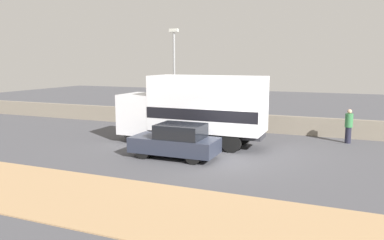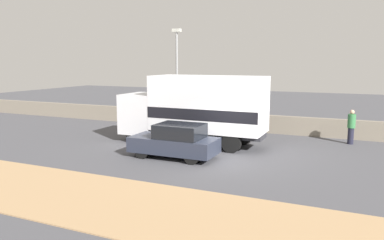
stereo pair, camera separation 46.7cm
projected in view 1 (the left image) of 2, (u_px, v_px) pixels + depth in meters
ground_plane at (218, 160)px, 16.44m from camera, size 80.00×80.00×0.00m
dirt_shoulder_foreground at (153, 208)px, 11.01m from camera, size 60.00×4.06×0.04m
stone_wall_backdrop at (256, 123)px, 23.10m from camera, size 60.00×0.35×1.09m
street_lamp at (174, 71)px, 24.08m from camera, size 0.56×0.28×6.36m
box_truck at (196, 108)px, 19.33m from camera, size 7.70×2.35×3.59m
car_hatchback at (176, 141)px, 16.77m from camera, size 3.93×1.73×1.55m
pedestrian at (349, 126)px, 19.80m from camera, size 0.40×0.40×1.82m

